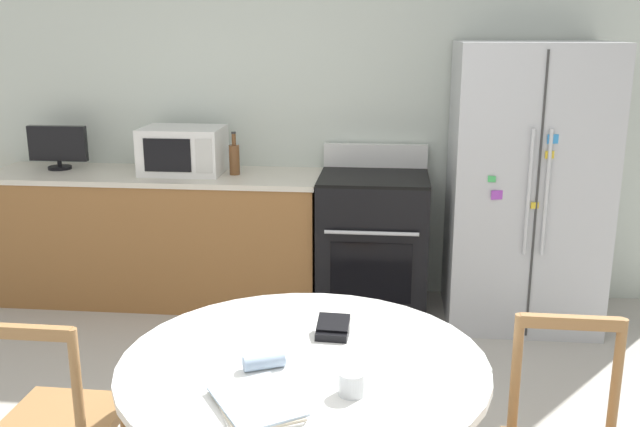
% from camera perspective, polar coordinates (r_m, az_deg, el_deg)
% --- Properties ---
extents(back_wall, '(5.20, 0.10, 2.60)m').
position_cam_1_polar(back_wall, '(5.02, -0.19, 8.32)').
color(back_wall, silver).
rests_on(back_wall, ground_plane).
extents(kitchen_counter, '(2.26, 0.64, 0.90)m').
position_cam_1_polar(kitchen_counter, '(5.08, -12.86, -1.78)').
color(kitchen_counter, '#936033').
rests_on(kitchen_counter, ground_plane).
extents(refrigerator, '(0.93, 0.79, 1.78)m').
position_cam_1_polar(refrigerator, '(4.69, 16.09, 2.17)').
color(refrigerator, '#B2B5BA').
rests_on(refrigerator, ground_plane).
extents(oven_range, '(0.71, 0.68, 1.08)m').
position_cam_1_polar(oven_range, '(4.79, 4.24, -2.24)').
color(oven_range, black).
rests_on(oven_range, ground_plane).
extents(microwave, '(0.54, 0.40, 0.31)m').
position_cam_1_polar(microwave, '(4.90, -10.88, 4.99)').
color(microwave, white).
rests_on(microwave, kitchen_counter).
extents(countertop_tv, '(0.41, 0.16, 0.30)m').
position_cam_1_polar(countertop_tv, '(5.26, -20.23, 5.11)').
color(countertop_tv, black).
rests_on(countertop_tv, kitchen_counter).
extents(counter_bottle, '(0.07, 0.07, 0.29)m').
position_cam_1_polar(counter_bottle, '(4.80, -6.87, 4.40)').
color(counter_bottle, brown).
rests_on(counter_bottle, kitchen_counter).
extents(dining_table, '(1.30, 1.30, 0.74)m').
position_cam_1_polar(dining_table, '(2.61, -1.30, -14.17)').
color(dining_table, white).
rests_on(dining_table, ground_plane).
extents(dining_chair_left, '(0.42, 0.42, 0.90)m').
position_cam_1_polar(dining_chair_left, '(2.93, -20.25, -15.55)').
color(dining_chair_left, '#9E7042').
rests_on(dining_chair_left, ground_plane).
extents(candle_glass, '(0.09, 0.09, 0.08)m').
position_cam_1_polar(candle_glass, '(2.33, 2.57, -13.51)').
color(candle_glass, silver).
rests_on(candle_glass, dining_table).
extents(folded_napkin, '(0.15, 0.11, 0.05)m').
position_cam_1_polar(folded_napkin, '(2.49, -4.50, -11.72)').
color(folded_napkin, '#A3BCDB').
rests_on(folded_napkin, dining_table).
extents(wallet, '(0.13, 0.13, 0.07)m').
position_cam_1_polar(wallet, '(2.72, 1.04, -9.22)').
color(wallet, black).
rests_on(wallet, dining_table).
extents(mail_stack, '(0.35, 0.37, 0.02)m').
position_cam_1_polar(mail_stack, '(2.28, -5.12, -14.87)').
color(mail_stack, white).
rests_on(mail_stack, dining_table).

